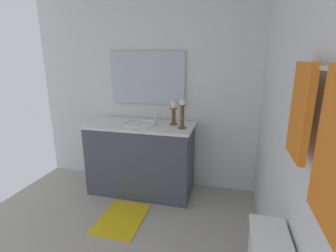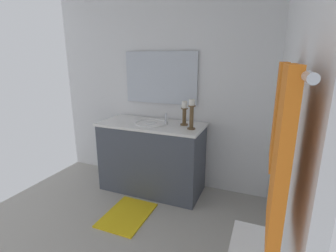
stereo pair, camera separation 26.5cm
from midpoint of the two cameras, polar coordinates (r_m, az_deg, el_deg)
floor at (r=2.67m, az=-10.44°, el=-22.59°), size 2.41×2.88×0.02m
wall_back at (r=1.81m, az=29.43°, el=0.83°), size 2.41×0.04×2.45m
wall_left at (r=3.21m, az=0.13°, el=8.24°), size 0.04×2.88×2.45m
vanity_cabinet at (r=3.10m, az=-1.26°, el=-7.17°), size 0.58×1.27×0.87m
sink_basin at (r=2.97m, az=-1.29°, el=-0.13°), size 0.40×0.40×0.24m
mirror at (r=3.13m, az=0.70°, el=11.01°), size 0.02×0.96×0.64m
candle_holder_tall at (r=2.70m, az=8.27°, el=2.79°), size 0.09×0.09×0.33m
candle_holder_short at (r=2.87m, az=6.44°, el=3.06°), size 0.09×0.09×0.28m
towel_bar at (r=0.92m, az=34.62°, el=10.66°), size 0.82×0.02×0.02m
towel_near_vanity at (r=1.14m, az=30.30°, el=2.08°), size 0.24×0.03×0.41m
towel_center at (r=0.76m, az=33.96°, el=-6.35°), size 0.25×0.03×0.47m
bath_mat at (r=2.81m, az=-6.57°, el=-19.76°), size 0.60×0.44×0.02m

